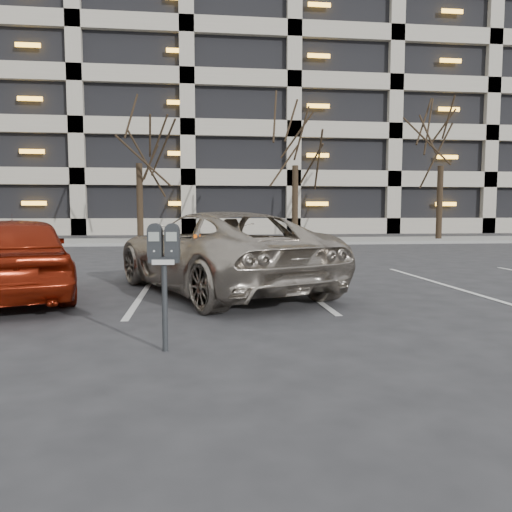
% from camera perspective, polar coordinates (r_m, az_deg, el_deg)
% --- Properties ---
extents(ground, '(140.00, 140.00, 0.00)m').
position_cam_1_polar(ground, '(6.84, -2.68, -6.67)').
color(ground, '#28282B').
rests_on(ground, ground).
extents(sidewalk, '(80.00, 4.00, 0.12)m').
position_cam_1_polar(sidewalk, '(22.72, -5.50, 1.68)').
color(sidewalk, gray).
rests_on(sidewalk, ground).
extents(stall_lines, '(16.90, 5.20, 0.00)m').
position_cam_1_polar(stall_lines, '(9.13, -12.52, -3.77)').
color(stall_lines, silver).
rests_on(stall_lines, ground).
extents(parking_garage, '(52.00, 20.00, 19.00)m').
position_cam_1_polar(parking_garage, '(43.12, 10.64, 15.50)').
color(parking_garage, black).
rests_on(parking_garage, ground).
extents(tree_b, '(3.45, 3.45, 7.83)m').
position_cam_1_polar(tree_b, '(23.22, -13.33, 15.52)').
color(tree_b, black).
rests_on(tree_b, ground).
extents(tree_c, '(3.43, 3.43, 7.79)m').
position_cam_1_polar(tree_c, '(23.50, 4.55, 15.43)').
color(tree_c, black).
rests_on(tree_c, ground).
extents(tree_d, '(3.48, 3.48, 7.91)m').
position_cam_1_polar(tree_d, '(25.78, 20.51, 14.41)').
color(tree_d, black).
rests_on(tree_d, ground).
extents(parking_meter, '(0.33, 0.16, 1.25)m').
position_cam_1_polar(parking_meter, '(5.00, -10.48, 0.03)').
color(parking_meter, black).
rests_on(parking_meter, ground).
extents(suv_silver, '(4.16, 5.52, 1.40)m').
position_cam_1_polar(suv_silver, '(8.76, -4.43, 0.51)').
color(suv_silver, '#ABA091').
rests_on(suv_silver, ground).
extents(car_red, '(2.89, 4.31, 1.36)m').
position_cam_1_polar(car_red, '(8.82, -25.95, -0.06)').
color(car_red, maroon).
rests_on(car_red, ground).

